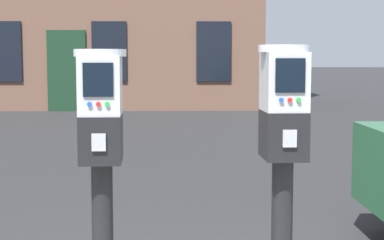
% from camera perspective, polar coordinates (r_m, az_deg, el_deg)
% --- Properties ---
extents(parking_meter_near_kerb, '(0.22, 0.26, 1.32)m').
position_cam_1_polar(parking_meter_near_kerb, '(2.66, -8.18, -2.49)').
color(parking_meter_near_kerb, black).
rests_on(parking_meter_near_kerb, sidewalk_slab).
extents(parking_meter_twin_adjacent, '(0.22, 0.26, 1.33)m').
position_cam_1_polar(parking_meter_twin_adjacent, '(2.67, 8.23, -2.18)').
color(parking_meter_twin_adjacent, black).
rests_on(parking_meter_twin_adjacent, sidewalk_slab).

